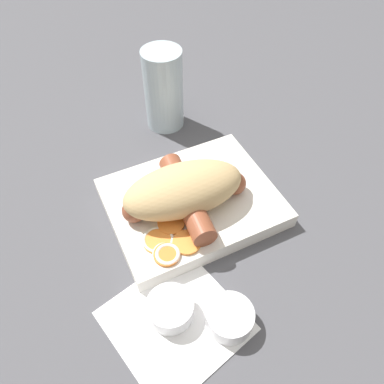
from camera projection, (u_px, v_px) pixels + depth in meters
The scene contains 9 objects.
ground_plane at pixel (192, 208), 0.52m from camera, with size 3.00×3.00×0.00m, color #4C4C51.
food_tray at pixel (192, 202), 0.51m from camera, with size 0.22×0.17×0.02m.
bread_roll at pixel (184, 189), 0.47m from camera, with size 0.16×0.09×0.06m.
sausage at pixel (186, 197), 0.48m from camera, with size 0.17×0.14×0.03m.
pickled_veggies at pixel (168, 243), 0.45m from camera, with size 0.08×0.08×0.01m.
napkin at pixel (175, 321), 0.41m from camera, with size 0.16×0.16×0.00m.
condiment_cup_near at pixel (170, 309), 0.41m from camera, with size 0.05×0.05×0.03m.
condiment_cup_far at pixel (230, 319), 0.40m from camera, with size 0.05×0.05×0.03m.
drink_glass at pixel (164, 90), 0.58m from camera, with size 0.06×0.06×0.13m.
Camera 1 is at (0.14, 0.28, 0.41)m, focal length 35.00 mm.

